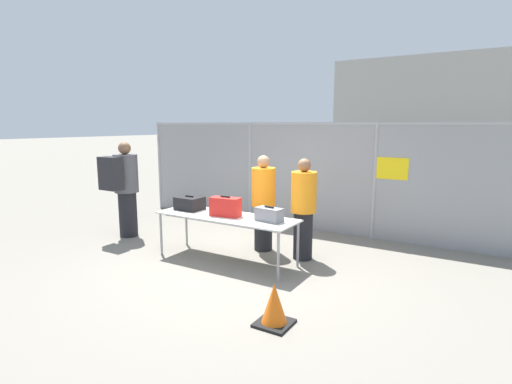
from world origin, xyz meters
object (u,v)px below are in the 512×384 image
inspection_table (226,219)px  security_worker_near (263,202)px  suitcase_black (190,203)px  traveler_hooded (124,186)px  suitcase_red (225,207)px  utility_trailer (358,197)px  suitcase_grey (269,215)px  security_worker_far (303,208)px  traffic_cone (274,306)px

inspection_table → security_worker_near: 0.84m
suitcase_black → traveler_hooded: 1.70m
traveler_hooded → inspection_table: bearing=-23.6°
suitcase_black → security_worker_near: security_worker_near is taller
suitcase_red → utility_trailer: bearing=79.9°
suitcase_black → inspection_table: bearing=-4.0°
suitcase_grey → security_worker_far: bearing=70.4°
suitcase_black → security_worker_near: 1.26m
suitcase_black → suitcase_red: size_ratio=0.88×
suitcase_grey → traveler_hooded: 3.25m
inspection_table → traveler_hooded: (-2.48, 0.12, 0.32)m
suitcase_grey → traffic_cone: size_ratio=0.92×
utility_trailer → security_worker_far: bearing=-86.8°
traveler_hooded → utility_trailer: 5.42m
suitcase_red → traveler_hooded: (-2.49, 0.15, 0.12)m
inspection_table → traffic_cone: inspection_table is taller
traveler_hooded → security_worker_near: 2.79m
security_worker_near → traveler_hooded: bearing=-3.5°
suitcase_grey → security_worker_far: security_worker_far is taller
inspection_table → traveler_hooded: size_ratio=1.27×
traffic_cone → security_worker_far: bearing=106.7°
suitcase_grey → traffic_cone: 1.83m
suitcase_grey → utility_trailer: bearing=89.5°
inspection_table → utility_trailer: (0.80, 4.40, -0.26)m
utility_trailer → suitcase_grey: bearing=-90.5°
security_worker_near → utility_trailer: 3.67m
traveler_hooded → security_worker_far: traveler_hooded is taller
suitcase_black → security_worker_near: (1.02, 0.74, 0.01)m
utility_trailer → traveler_hooded: bearing=-127.5°
utility_trailer → security_worker_near: bearing=-99.1°
suitcase_red → traveler_hooded: size_ratio=0.27×
inspection_table → suitcase_red: bearing=-66.6°
suitcase_red → security_worker_near: size_ratio=0.30×
suitcase_grey → traveler_hooded: size_ratio=0.24×
security_worker_near → utility_trailer: (0.58, 3.60, -0.43)m
security_worker_near → security_worker_far: (0.79, -0.08, -0.01)m
security_worker_near → security_worker_far: size_ratio=1.01×
suitcase_black → suitcase_red: suitcase_red is taller
traveler_hooded → traffic_cone: size_ratio=3.89×
suitcase_red → security_worker_near: 0.85m
inspection_table → security_worker_far: size_ratio=1.43×
suitcase_black → utility_trailer: suitcase_black is taller
security_worker_far → traffic_cone: 2.34m
suitcase_red → security_worker_far: security_worker_far is taller
suitcase_black → suitcase_grey: bearing=-0.9°
security_worker_near → suitcase_grey: bearing=107.9°
suitcase_black → utility_trailer: (1.60, 4.34, -0.42)m
traffic_cone → utility_trailer: bearing=98.4°
security_worker_near → suitcase_black: bearing=18.4°
inspection_table → traveler_hooded: bearing=177.3°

